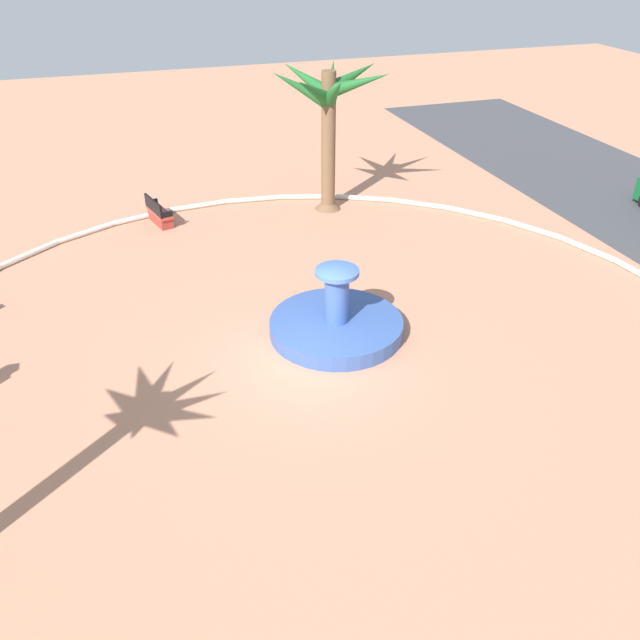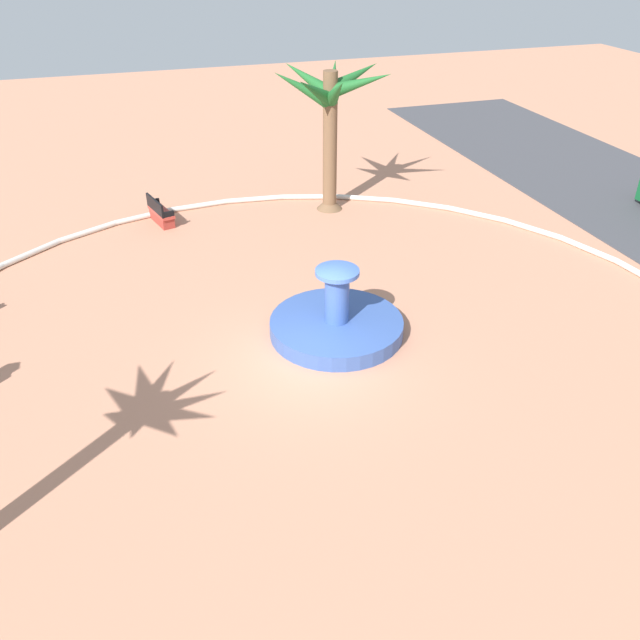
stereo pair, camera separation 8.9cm
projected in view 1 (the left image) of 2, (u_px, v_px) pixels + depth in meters
ground_plane at (313, 360)px, 17.66m from camera, size 80.00×80.00×0.00m
plaza_curb at (313, 356)px, 17.61m from camera, size 23.62×23.62×0.20m
fountain at (336, 325)px, 18.60m from camera, size 3.74×3.74×2.02m
palm_tree_by_curb at (328, 107)px, 24.61m from camera, size 4.36×4.49×5.57m
bench_north at (159, 215)px, 25.26m from camera, size 1.67×0.89×1.00m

